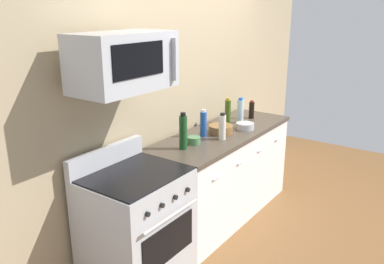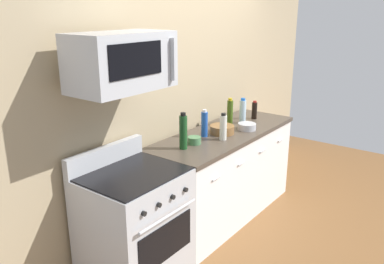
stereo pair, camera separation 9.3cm
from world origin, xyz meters
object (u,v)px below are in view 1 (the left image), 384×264
(bottle_soda_blue, at_px, (203,124))
(bowl_green_glaze, at_px, (194,140))
(bowl_wooden_salad, at_px, (221,129))
(bottle_wine_green, at_px, (183,132))
(range_oven, at_px, (136,227))
(bottle_olive_oil, at_px, (228,112))
(bottle_soy_sauce_dark, at_px, (251,110))
(bottle_vinegar_white, at_px, (222,127))
(bowl_steel_prep, at_px, (245,126))
(microwave, at_px, (124,62))
(bottle_water_clear, at_px, (240,111))

(bottle_soda_blue, relative_size, bowl_green_glaze, 2.18)
(bowl_wooden_salad, bearing_deg, bottle_wine_green, 176.84)
(bowl_green_glaze, bearing_deg, bottle_soda_blue, 12.49)
(range_oven, bearing_deg, bottle_olive_oil, 3.08)
(bottle_soy_sauce_dark, bearing_deg, range_oven, 179.97)
(bottle_wine_green, bearing_deg, bottle_vinegar_white, -19.04)
(bottle_wine_green, distance_m, bottle_olive_oil, 0.87)
(range_oven, xyz_separation_m, bowl_steel_prep, (1.49, -0.14, 0.49))
(microwave, distance_m, bowl_green_glaze, 1.14)
(bottle_wine_green, bearing_deg, bowl_wooden_salad, -3.16)
(microwave, bearing_deg, bowl_green_glaze, -1.65)
(range_oven, height_order, bottle_soda_blue, bottle_soda_blue)
(bottle_soy_sauce_dark, relative_size, bottle_olive_oil, 0.70)
(bottle_wine_green, height_order, bottle_vinegar_white, bottle_wine_green)
(bottle_wine_green, relative_size, bottle_olive_oil, 1.13)
(microwave, relative_size, bowl_green_glaze, 6.11)
(range_oven, height_order, bottle_olive_oil, bottle_olive_oil)
(bottle_wine_green, bearing_deg, bowl_steel_prep, -11.18)
(bottle_wine_green, relative_size, bowl_green_glaze, 2.69)
(microwave, xyz_separation_m, bowl_green_glaze, (0.81, -0.02, -0.80))
(microwave, xyz_separation_m, bottle_olive_oil, (1.52, 0.04, -0.69))
(microwave, distance_m, bottle_water_clear, 1.81)
(range_oven, height_order, bowl_wooden_salad, range_oven)
(microwave, height_order, bowl_green_glaze, microwave)
(bottle_vinegar_white, relative_size, bowl_steel_prep, 1.40)
(bottle_olive_oil, bearing_deg, range_oven, -176.92)
(bottle_water_clear, xyz_separation_m, bowl_steel_prep, (-0.18, -0.16, -0.09))
(bottle_soy_sauce_dark, height_order, bottle_olive_oil, bottle_olive_oil)
(bottle_olive_oil, height_order, bowl_steel_prep, bottle_olive_oil)
(bottle_soy_sauce_dark, distance_m, bottle_vinegar_white, 0.84)
(bowl_steel_prep, bearing_deg, bottle_olive_oil, 81.62)
(bottle_soy_sauce_dark, relative_size, bowl_steel_prep, 1.10)
(bottle_wine_green, relative_size, bottle_vinegar_white, 1.28)
(bottle_wine_green, distance_m, bottle_vinegar_white, 0.44)
(bowl_steel_prep, bearing_deg, bottle_soy_sauce_dark, 19.23)
(range_oven, bearing_deg, bowl_wooden_salad, -0.52)
(bottle_soy_sauce_dark, xyz_separation_m, bowl_green_glaze, (-1.08, 0.02, -0.06))
(bottle_soy_sauce_dark, bearing_deg, bottle_olive_oil, 167.67)
(range_oven, bearing_deg, bottle_soy_sauce_dark, -0.03)
(bottle_olive_oil, xyz_separation_m, bottle_water_clear, (0.15, -0.07, -0.01))
(bottle_wine_green, bearing_deg, bottle_olive_oil, 4.04)
(bowl_green_glaze, bearing_deg, bottle_wine_green, -179.73)
(bottle_vinegar_white, bearing_deg, bottle_soda_blue, 97.33)
(bottle_soda_blue, bearing_deg, bowl_wooden_salad, -24.57)
(bowl_wooden_salad, bearing_deg, bowl_green_glaze, 175.50)
(bottle_wine_green, bearing_deg, bottle_soda_blue, 7.53)
(microwave, relative_size, bottle_water_clear, 2.73)
(bottle_wine_green, distance_m, bowl_wooden_salad, 0.59)
(bottle_soy_sauce_dark, distance_m, bowl_steel_prep, 0.44)
(range_oven, xyz_separation_m, bottle_wine_green, (0.65, 0.02, 0.61))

